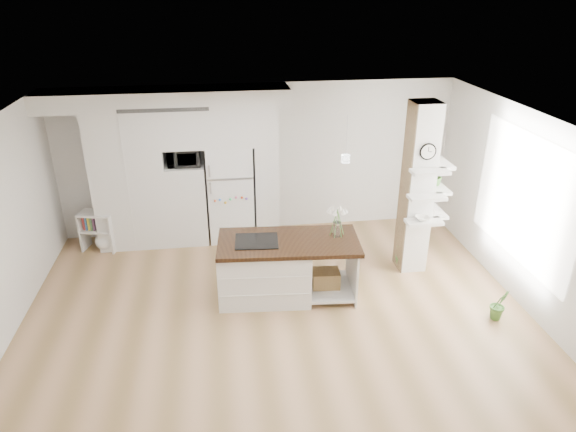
% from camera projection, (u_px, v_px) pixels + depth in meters
% --- Properties ---
extents(floor, '(7.00, 6.00, 0.01)m').
position_uv_depth(floor, '(279.00, 321.00, 7.04)').
color(floor, tan).
rests_on(floor, ground).
extents(room, '(7.04, 6.04, 2.72)m').
position_uv_depth(room, '(278.00, 197.00, 6.27)').
color(room, white).
rests_on(room, ground).
extents(cabinet_wall, '(4.00, 0.71, 2.70)m').
position_uv_depth(cabinet_wall, '(174.00, 160.00, 8.64)').
color(cabinet_wall, white).
rests_on(cabinet_wall, floor).
extents(refrigerator, '(0.78, 0.69, 1.75)m').
position_uv_depth(refrigerator, '(230.00, 192.00, 9.03)').
color(refrigerator, white).
rests_on(refrigerator, floor).
extents(column, '(0.69, 0.90, 2.70)m').
position_uv_depth(column, '(424.00, 191.00, 7.79)').
color(column, silver).
rests_on(column, floor).
extents(window, '(0.00, 2.40, 2.40)m').
position_uv_depth(window, '(524.00, 199.00, 7.12)').
color(window, white).
rests_on(window, room).
extents(pendant_light, '(0.12, 0.12, 0.10)m').
position_uv_depth(pendant_light, '(409.00, 166.00, 6.51)').
color(pendant_light, white).
rests_on(pendant_light, room).
extents(kitchen_island, '(2.07, 1.10, 1.47)m').
position_uv_depth(kitchen_island, '(273.00, 267.00, 7.44)').
color(kitchen_island, white).
rests_on(kitchen_island, floor).
extents(bookshelf, '(0.65, 0.48, 0.69)m').
position_uv_depth(bookshelf, '(101.00, 233.00, 8.82)').
color(bookshelf, white).
rests_on(bookshelf, floor).
extents(floor_plant_a, '(0.30, 0.27, 0.45)m').
position_uv_depth(floor_plant_a, '(499.00, 304.00, 7.02)').
color(floor_plant_a, '#488234').
rests_on(floor_plant_a, floor).
extents(floor_plant_b, '(0.31, 0.31, 0.44)m').
position_uv_depth(floor_plant_b, '(403.00, 255.00, 8.31)').
color(floor_plant_b, '#488234').
rests_on(floor_plant_b, floor).
extents(microwave, '(0.54, 0.37, 0.30)m').
position_uv_depth(microwave, '(184.00, 157.00, 8.59)').
color(microwave, '#2D2D2D').
rests_on(microwave, cabinet_wall).
extents(shelf_plant, '(0.27, 0.23, 0.30)m').
position_uv_depth(shelf_plant, '(437.00, 175.00, 7.91)').
color(shelf_plant, '#488234').
rests_on(shelf_plant, column).
extents(decor_bowl, '(0.22, 0.22, 0.05)m').
position_uv_depth(decor_bowl, '(422.00, 218.00, 7.72)').
color(decor_bowl, white).
rests_on(decor_bowl, column).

